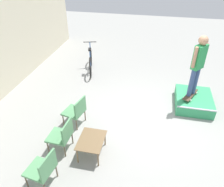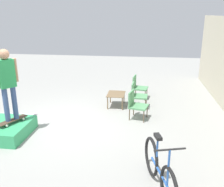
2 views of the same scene
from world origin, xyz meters
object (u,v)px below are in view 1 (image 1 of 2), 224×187
coffee_table (91,141)px  patio_chair_center (62,135)px  bicycle (91,61)px  person_skater (198,62)px  skate_ramp_box (193,101)px  patio_chair_right (76,110)px  skateboard_on_ramp (190,94)px  patio_chair_left (43,168)px

coffee_table → patio_chair_center: 0.72m
bicycle → person_skater: bearing=-130.1°
skate_ramp_box → patio_chair_right: 3.68m
person_skater → coffee_table: size_ratio=2.42×
patio_chair_right → person_skater: bearing=129.3°
patio_chair_right → bicycle: bearing=-156.9°
skateboard_on_ramp → patio_chair_center: (-2.51, 3.15, 0.05)m
coffee_table → patio_chair_right: patio_chair_right is taller
person_skater → bicycle: (1.67, 3.72, -1.13)m
skate_ramp_box → person_skater: size_ratio=0.72×
coffee_table → patio_chair_center: size_ratio=0.88×
skate_ramp_box → patio_chair_center: patio_chair_center is taller
person_skater → coffee_table: 3.67m
patio_chair_center → bicycle: 4.22m
patio_chair_center → patio_chair_right: same height
person_skater → patio_chair_left: size_ratio=2.14×
patio_chair_left → patio_chair_center: (0.98, -0.00, 0.00)m
skate_ramp_box → patio_chair_right: patio_chair_right is taller
patio_chair_center → coffee_table: bearing=93.1°
person_skater → patio_chair_left: person_skater is taller
coffee_table → patio_chair_center: (-0.00, 0.72, 0.08)m
patio_chair_left → skateboard_on_ramp: bearing=146.3°
skate_ramp_box → bicycle: size_ratio=0.78×
patio_chair_center → skate_ramp_box: bearing=130.7°
skate_ramp_box → coffee_table: bearing=134.8°
person_skater → patio_chair_right: bearing=155.1°
coffee_table → patio_chair_right: (0.95, 0.72, 0.08)m
skateboard_on_ramp → patio_chair_center: bearing=153.9°
coffee_table → patio_chair_center: bearing=90.3°
coffee_table → patio_chair_left: patio_chair_left is taller
person_skater → bicycle: 4.23m
person_skater → coffee_table: (-2.51, 2.43, -1.14)m
skateboard_on_ramp → patio_chair_left: 4.70m
skate_ramp_box → patio_chair_right: size_ratio=1.55×
patio_chair_left → patio_chair_right: 1.94m
coffee_table → bicycle: 4.37m
skateboard_on_ramp → patio_chair_center: 4.03m
skateboard_on_ramp → patio_chair_center: patio_chair_center is taller
patio_chair_right → patio_chair_left: bearing=13.1°
coffee_table → patio_chair_left: 1.22m
skate_ramp_box → bicycle: (1.62, 3.86, 0.24)m
skateboard_on_ramp → patio_chair_left: bearing=163.3°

